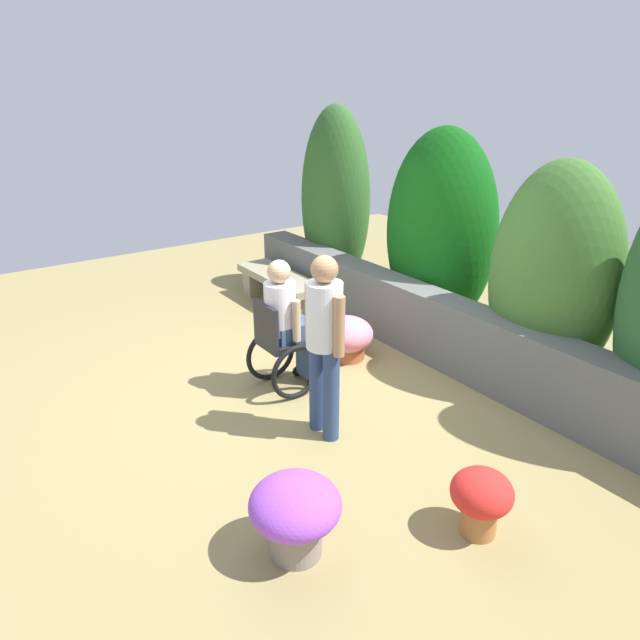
{
  "coord_description": "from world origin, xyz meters",
  "views": [
    {
      "loc": [
        4.12,
        -2.81,
        2.85
      ],
      "look_at": [
        0.17,
        -0.02,
        0.85
      ],
      "focal_mm": 32.64,
      "sensor_mm": 36.0,
      "label": 1
    }
  ],
  "objects_px": {
    "person_standing_companion": "(324,336)",
    "flower_pot_red_accent": "(346,337)",
    "person_in_wheelchair": "(286,330)",
    "flower_pot_purple_near": "(481,498)",
    "flower_pot_terracotta_by_wall": "(295,511)",
    "stone_bench": "(280,285)"
  },
  "relations": [
    {
      "from": "person_standing_companion",
      "to": "flower_pot_terracotta_by_wall",
      "type": "bearing_deg",
      "value": -36.72
    },
    {
      "from": "person_standing_companion",
      "to": "flower_pot_terracotta_by_wall",
      "type": "relative_size",
      "value": 2.7
    },
    {
      "from": "person_standing_companion",
      "to": "flower_pot_red_accent",
      "type": "distance_m",
      "value": 1.65
    },
    {
      "from": "person_in_wheelchair",
      "to": "flower_pot_red_accent",
      "type": "relative_size",
      "value": 2.27
    },
    {
      "from": "person_in_wheelchair",
      "to": "flower_pot_red_accent",
      "type": "distance_m",
      "value": 0.99
    },
    {
      "from": "flower_pot_terracotta_by_wall",
      "to": "person_in_wheelchair",
      "type": "bearing_deg",
      "value": 149.32
    },
    {
      "from": "flower_pot_purple_near",
      "to": "flower_pot_terracotta_by_wall",
      "type": "relative_size",
      "value": 0.82
    },
    {
      "from": "flower_pot_terracotta_by_wall",
      "to": "person_standing_companion",
      "type": "bearing_deg",
      "value": 136.98
    },
    {
      "from": "flower_pot_purple_near",
      "to": "flower_pot_terracotta_by_wall",
      "type": "height_order",
      "value": "flower_pot_terracotta_by_wall"
    },
    {
      "from": "person_standing_companion",
      "to": "flower_pot_purple_near",
      "type": "xyz_separation_m",
      "value": [
        1.59,
        0.15,
        -0.63
      ]
    },
    {
      "from": "stone_bench",
      "to": "flower_pot_terracotta_by_wall",
      "type": "xyz_separation_m",
      "value": [
        3.89,
        -2.28,
        0.03
      ]
    },
    {
      "from": "stone_bench",
      "to": "person_standing_companion",
      "type": "distance_m",
      "value": 3.21
    },
    {
      "from": "flower_pot_terracotta_by_wall",
      "to": "flower_pot_red_accent",
      "type": "height_order",
      "value": "flower_pot_terracotta_by_wall"
    },
    {
      "from": "stone_bench",
      "to": "flower_pot_terracotta_by_wall",
      "type": "height_order",
      "value": "flower_pot_terracotta_by_wall"
    },
    {
      "from": "stone_bench",
      "to": "flower_pot_purple_near",
      "type": "distance_m",
      "value": 4.6
    },
    {
      "from": "stone_bench",
      "to": "flower_pot_purple_near",
      "type": "xyz_separation_m",
      "value": [
        4.44,
        -1.17,
        -0.01
      ]
    },
    {
      "from": "person_in_wheelchair",
      "to": "flower_pot_purple_near",
      "type": "height_order",
      "value": "person_in_wheelchair"
    },
    {
      "from": "stone_bench",
      "to": "person_in_wheelchair",
      "type": "xyz_separation_m",
      "value": [
        1.98,
        -1.14,
        0.32
      ]
    },
    {
      "from": "person_standing_companion",
      "to": "flower_pot_purple_near",
      "type": "bearing_deg",
      "value": 11.54
    },
    {
      "from": "person_standing_companion",
      "to": "stone_bench",
      "type": "bearing_deg",
      "value": 161.57
    },
    {
      "from": "stone_bench",
      "to": "flower_pot_red_accent",
      "type": "relative_size",
      "value": 2.64
    },
    {
      "from": "person_in_wheelchair",
      "to": "flower_pot_red_accent",
      "type": "xyz_separation_m",
      "value": [
        -0.19,
        0.9,
        -0.38
      ]
    }
  ]
}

